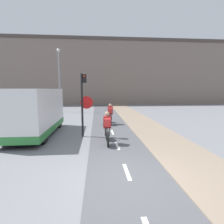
% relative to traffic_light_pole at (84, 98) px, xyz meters
% --- Properties ---
extents(ground_plane, '(120.00, 120.00, 0.00)m').
position_rel_traffic_light_pole_xyz_m(ground_plane, '(1.60, -4.79, -2.08)').
color(ground_plane, gray).
extents(bike_lane, '(2.50, 60.00, 0.02)m').
position_rel_traffic_light_pole_xyz_m(bike_lane, '(1.60, -4.79, -2.07)').
color(bike_lane, '#56565B').
rests_on(bike_lane, ground_plane).
extents(sidewalk_strip, '(2.40, 60.00, 0.05)m').
position_rel_traffic_light_pole_xyz_m(sidewalk_strip, '(4.05, -4.79, -2.06)').
color(sidewalk_strip, gray).
rests_on(sidewalk_strip, ground_plane).
extents(building_row_background, '(60.00, 5.20, 10.64)m').
position_rel_traffic_light_pole_xyz_m(building_row_background, '(1.60, 21.35, 3.25)').
color(building_row_background, slate).
rests_on(building_row_background, ground_plane).
extents(traffic_light_pole, '(0.67, 0.25, 3.38)m').
position_rel_traffic_light_pole_xyz_m(traffic_light_pole, '(0.00, 0.00, 0.00)').
color(traffic_light_pole, black).
rests_on(traffic_light_pole, ground_plane).
extents(street_lamp_far, '(0.36, 0.36, 6.94)m').
position_rel_traffic_light_pole_xyz_m(street_lamp_far, '(-3.41, 10.75, 2.15)').
color(street_lamp_far, gray).
rests_on(street_lamp_far, ground_plane).
extents(cyclist_near, '(0.46, 1.72, 1.53)m').
position_rel_traffic_light_pole_xyz_m(cyclist_near, '(1.17, -1.37, -1.36)').
color(cyclist_near, black).
rests_on(cyclist_near, ground_plane).
extents(cyclist_far, '(0.46, 1.66, 1.51)m').
position_rel_traffic_light_pole_xyz_m(cyclist_far, '(1.67, 3.23, -1.37)').
color(cyclist_far, black).
rests_on(cyclist_far, ground_plane).
extents(van, '(1.95, 5.35, 2.58)m').
position_rel_traffic_light_pole_xyz_m(van, '(-2.68, 0.62, -0.81)').
color(van, white).
rests_on(van, ground_plane).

